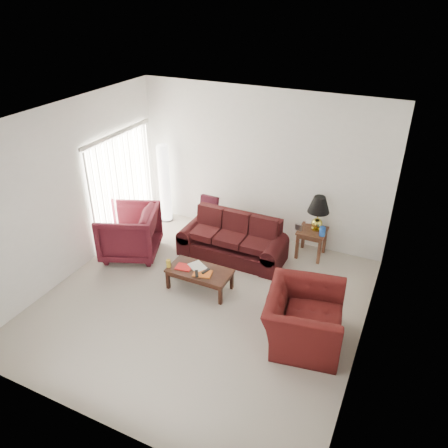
# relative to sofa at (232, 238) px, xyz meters

# --- Properties ---
(floor) EXTENTS (5.00, 5.00, 0.00)m
(floor) POSITION_rel_sofa_xyz_m (0.12, -1.46, -0.41)
(floor) COLOR #B8AC9D
(floor) RESTS_ON ground
(blinds) EXTENTS (0.10, 2.00, 2.16)m
(blinds) POSITION_rel_sofa_xyz_m (-2.30, -0.16, 0.67)
(blinds) COLOR silver
(blinds) RESTS_ON ground
(sofa) EXTENTS (2.05, 1.03, 0.81)m
(sofa) POSITION_rel_sofa_xyz_m (0.00, 0.00, 0.00)
(sofa) COLOR black
(sofa) RESTS_ON ground
(throw_pillow) EXTENTS (0.38, 0.20, 0.39)m
(throw_pillow) POSITION_rel_sofa_xyz_m (-0.81, 0.64, 0.24)
(throw_pillow) COLOR black
(throw_pillow) RESTS_ON sofa
(end_table) EXTENTS (0.54, 0.54, 0.56)m
(end_table) POSITION_rel_sofa_xyz_m (1.34, 0.69, -0.13)
(end_table) COLOR #492219
(end_table) RESTS_ON ground
(table_lamp) EXTENTS (0.49, 0.49, 0.68)m
(table_lamp) POSITION_rel_sofa_xyz_m (1.39, 0.74, 0.49)
(table_lamp) COLOR gold
(table_lamp) RESTS_ON end_table
(clock) EXTENTS (0.13, 0.08, 0.13)m
(clock) POSITION_rel_sofa_xyz_m (1.10, 0.57, 0.22)
(clock) COLOR #B5B6BA
(clock) RESTS_ON end_table
(blue_canister) EXTENTS (0.12, 0.12, 0.17)m
(blue_canister) POSITION_rel_sofa_xyz_m (1.54, 0.56, 0.24)
(blue_canister) COLOR #1B51B5
(blue_canister) RESTS_ON end_table
(picture_frame) EXTENTS (0.16, 0.18, 0.05)m
(picture_frame) POSITION_rel_sofa_xyz_m (1.22, 0.82, 0.23)
(picture_frame) COLOR silver
(picture_frame) RESTS_ON end_table
(floor_lamp) EXTENTS (0.34, 0.34, 1.73)m
(floor_lamp) POSITION_rel_sofa_xyz_m (-1.92, 0.74, 0.46)
(floor_lamp) COLOR white
(floor_lamp) RESTS_ON ground
(armchair_left) EXTENTS (1.36, 1.34, 0.96)m
(armchair_left) POSITION_rel_sofa_xyz_m (-1.79, -0.74, 0.07)
(armchair_left) COLOR #451019
(armchair_left) RESTS_ON ground
(armchair_right) EXTENTS (1.26, 1.39, 0.80)m
(armchair_right) POSITION_rel_sofa_xyz_m (1.84, -1.57, -0.01)
(armchair_right) COLOR #461010
(armchair_right) RESTS_ON ground
(coffee_table) EXTENTS (1.13, 0.64, 0.38)m
(coffee_table) POSITION_rel_sofa_xyz_m (-0.09, -1.13, -0.22)
(coffee_table) COLOR black
(coffee_table) RESTS_ON ground
(magazine_red) EXTENTS (0.30, 0.24, 0.02)m
(magazine_red) POSITION_rel_sofa_xyz_m (-0.36, -1.18, -0.02)
(magazine_red) COLOR #B81212
(magazine_red) RESTS_ON coffee_table
(magazine_white) EXTENTS (0.38, 0.36, 0.02)m
(magazine_white) POSITION_rel_sofa_xyz_m (-0.16, -1.07, -0.02)
(magazine_white) COLOR white
(magazine_white) RESTS_ON coffee_table
(magazine_orange) EXTENTS (0.34, 0.29, 0.02)m
(magazine_orange) POSITION_rel_sofa_xyz_m (0.01, -1.21, -0.02)
(magazine_orange) COLOR #C55517
(magazine_orange) RESTS_ON coffee_table
(remote_a) EXTENTS (0.14, 0.18, 0.02)m
(remote_a) POSITION_rel_sofa_xyz_m (-0.06, -1.28, 0.00)
(remote_a) COLOR black
(remote_a) RESTS_ON coffee_table
(remote_b) EXTENTS (0.09, 0.18, 0.02)m
(remote_b) POSITION_rel_sofa_xyz_m (0.04, -1.15, 0.00)
(remote_b) COLOR black
(remote_b) RESTS_ON coffee_table
(yellow_glass) EXTENTS (0.10, 0.10, 0.13)m
(yellow_glass) POSITION_rel_sofa_xyz_m (-0.61, -1.27, 0.04)
(yellow_glass) COLOR gold
(yellow_glass) RESTS_ON coffee_table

